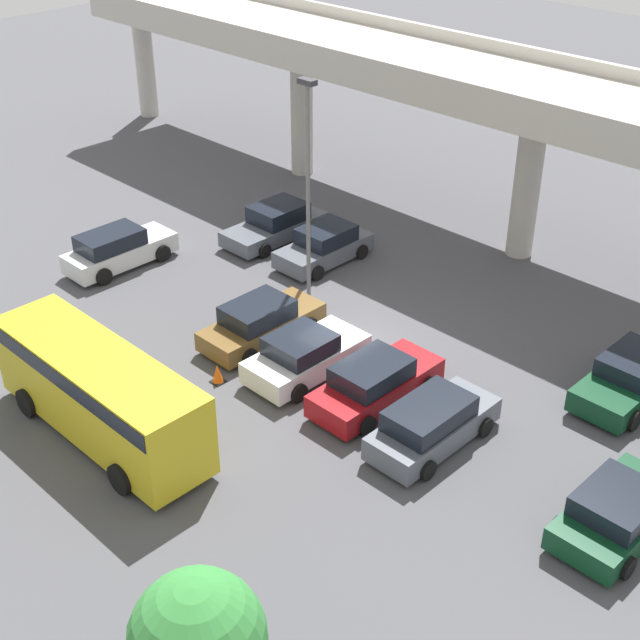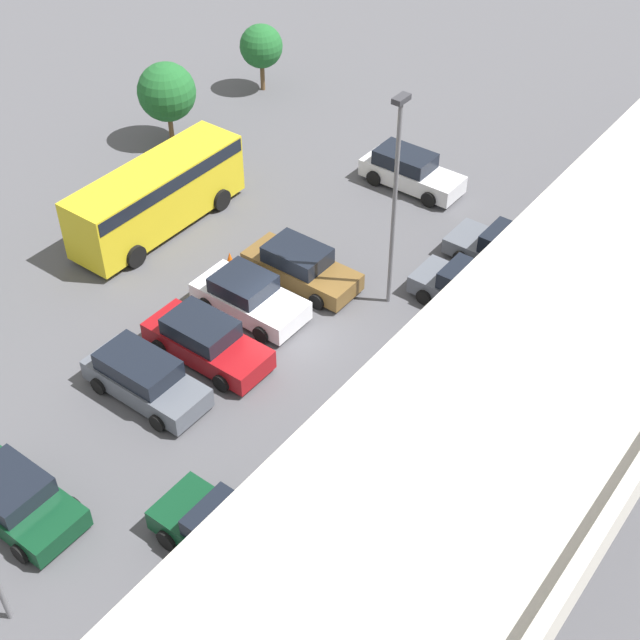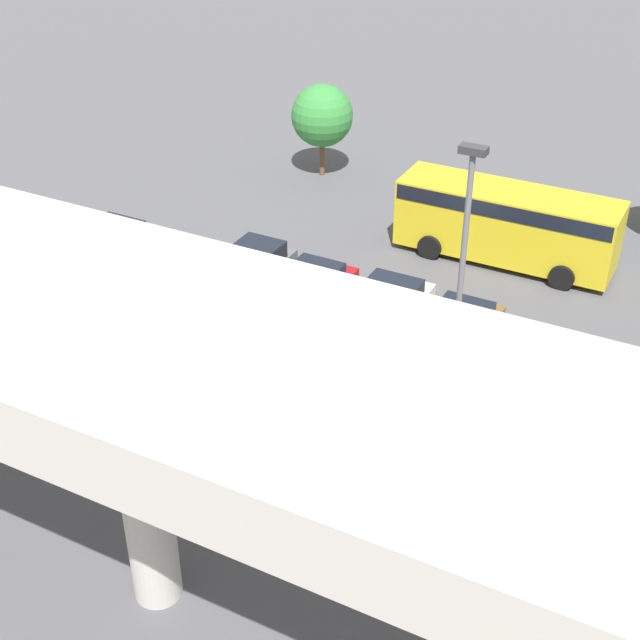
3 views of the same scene
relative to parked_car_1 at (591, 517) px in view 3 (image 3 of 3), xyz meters
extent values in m
plane|color=#4C4C51|center=(8.56, -4.69, -0.72)|extent=(114.92, 114.92, 0.00)
cube|color=#BCB7AD|center=(8.56, 6.39, 6.15)|extent=(53.63, 6.41, 0.90)
cube|color=#BCB7AD|center=(8.56, 3.34, 6.87)|extent=(53.63, 0.30, 0.55)
cube|color=#BCB7AD|center=(8.56, 9.45, 6.87)|extent=(53.63, 0.30, 0.55)
cylinder|color=#BCB7AD|center=(8.56, 6.39, 2.49)|extent=(1.12, 1.12, 6.42)
cube|color=#515660|center=(0.00, -0.08, -0.22)|extent=(1.95, 4.88, 0.66)
cube|color=black|center=(0.00, 0.18, 0.49)|extent=(1.80, 2.34, 0.75)
cylinder|color=black|center=(1.00, -1.60, -0.41)|extent=(0.22, 0.63, 0.63)
cylinder|color=black|center=(1.00, 1.43, -0.41)|extent=(0.22, 0.63, 0.63)
cylinder|color=black|center=(-1.00, 1.43, -0.41)|extent=(0.22, 0.63, 0.63)
cube|color=#515660|center=(3.09, -0.09, -0.19)|extent=(1.85, 4.35, 0.72)
cube|color=black|center=(3.09, 0.05, 0.51)|extent=(1.71, 2.24, 0.68)
cylinder|color=black|center=(4.04, -1.44, -0.41)|extent=(0.22, 0.63, 0.63)
cylinder|color=black|center=(2.14, -1.44, -0.41)|extent=(0.22, 0.63, 0.63)
cylinder|color=black|center=(4.04, 1.26, -0.41)|extent=(0.22, 0.63, 0.63)
cylinder|color=black|center=(2.14, 1.26, -0.41)|extent=(0.22, 0.63, 0.63)
cube|color=brown|center=(5.81, -6.07, -0.19)|extent=(1.86, 4.79, 0.71)
cube|color=black|center=(5.81, -6.27, 0.51)|extent=(1.71, 2.41, 0.68)
cylinder|color=black|center=(4.86, -4.58, -0.40)|extent=(0.22, 0.65, 0.65)
cylinder|color=black|center=(6.76, -4.58, -0.40)|extent=(0.22, 0.65, 0.65)
cylinder|color=black|center=(4.86, -7.55, -0.40)|extent=(0.22, 0.65, 0.65)
cylinder|color=black|center=(6.76, -7.55, -0.40)|extent=(0.22, 0.65, 0.65)
cube|color=silver|center=(8.50, -6.45, -0.16)|extent=(1.99, 4.45, 0.77)
cube|color=black|center=(8.50, -6.74, 0.54)|extent=(1.83, 2.08, 0.63)
cylinder|color=black|center=(7.49, -5.07, -0.39)|extent=(0.22, 0.66, 0.66)
cylinder|color=black|center=(9.52, -5.07, -0.39)|extent=(0.22, 0.66, 0.66)
cylinder|color=black|center=(7.49, -7.83, -0.39)|extent=(0.22, 0.66, 0.66)
cylinder|color=black|center=(9.52, -7.83, -0.39)|extent=(0.22, 0.66, 0.66)
cube|color=maroon|center=(11.34, -6.04, -0.15)|extent=(1.87, 4.83, 0.78)
cube|color=black|center=(11.34, -6.29, 0.57)|extent=(1.72, 2.45, 0.66)
cylinder|color=black|center=(10.38, -4.54, -0.39)|extent=(0.22, 0.67, 0.67)
cylinder|color=black|center=(12.29, -4.54, -0.39)|extent=(0.22, 0.67, 0.67)
cylinder|color=black|center=(10.38, -7.54, -0.39)|extent=(0.22, 0.67, 0.67)
cylinder|color=black|center=(12.29, -7.54, -0.39)|extent=(0.22, 0.67, 0.67)
cube|color=#515660|center=(14.01, -6.42, -0.16)|extent=(1.80, 4.59, 0.77)
cube|color=black|center=(14.01, -6.69, 0.55)|extent=(1.66, 2.75, 0.65)
cylinder|color=black|center=(13.09, -5.00, -0.41)|extent=(0.22, 0.63, 0.63)
cylinder|color=black|center=(14.94, -5.00, -0.41)|extent=(0.22, 0.63, 0.63)
cylinder|color=black|center=(13.09, -7.85, -0.41)|extent=(0.22, 0.63, 0.63)
cylinder|color=black|center=(14.94, -7.85, -0.41)|extent=(0.22, 0.63, 0.63)
cube|color=#0C381E|center=(17.10, -0.08, -0.15)|extent=(1.95, 4.48, 0.76)
cube|color=black|center=(17.10, 0.23, 0.53)|extent=(1.79, 2.38, 0.61)
cylinder|color=black|center=(18.09, -1.47, -0.38)|extent=(0.22, 0.70, 0.70)
cylinder|color=black|center=(16.10, -1.47, -0.38)|extent=(0.22, 0.70, 0.70)
cylinder|color=black|center=(18.09, 1.31, -0.38)|extent=(0.22, 0.70, 0.70)
cylinder|color=black|center=(16.10, 1.31, -0.38)|extent=(0.22, 0.70, 0.70)
cube|color=#0C381E|center=(19.92, -5.88, -0.19)|extent=(2.00, 4.32, 0.71)
cube|color=black|center=(19.92, -6.11, 0.46)|extent=(1.84, 2.24, 0.59)
cylinder|color=black|center=(18.90, -4.55, -0.40)|extent=(0.22, 0.64, 0.64)
cylinder|color=black|center=(20.95, -4.55, -0.40)|extent=(0.22, 0.64, 0.64)
cylinder|color=black|center=(18.90, -7.22, -0.40)|extent=(0.22, 0.64, 0.64)
cylinder|color=black|center=(20.95, -7.22, -0.40)|extent=(0.22, 0.64, 0.64)
cube|color=gold|center=(6.46, -13.27, 0.87)|extent=(8.39, 2.33, 2.65)
cube|color=black|center=(6.46, -13.27, 1.82)|extent=(8.23, 2.37, 0.58)
cylinder|color=black|center=(9.06, -12.09, -0.24)|extent=(0.96, 0.29, 0.96)
cylinder|color=black|center=(9.06, -14.46, -0.24)|extent=(0.96, 0.29, 0.96)
cylinder|color=black|center=(3.85, -12.09, -0.24)|extent=(0.96, 0.29, 0.96)
cylinder|color=black|center=(3.85, -14.46, -0.24)|extent=(0.96, 0.29, 0.96)
cylinder|color=slate|center=(4.74, -2.62, 3.52)|extent=(0.16, 0.16, 8.48)
cube|color=#333338|center=(4.74, -2.62, 7.86)|extent=(0.70, 0.35, 0.20)
cylinder|color=brown|center=(16.63, -17.50, 0.11)|extent=(0.24, 0.24, 1.68)
sphere|color=#337F38|center=(16.63, -17.50, 2.16)|extent=(2.84, 2.84, 2.84)
cube|color=black|center=(6.79, -9.00, -0.70)|extent=(0.44, 0.44, 0.04)
cone|color=#EA590F|center=(6.79, -9.00, -0.37)|extent=(0.40, 0.40, 0.70)
camera|label=1|loc=(26.74, -24.25, 16.76)|focal=50.00mm
camera|label=2|loc=(27.68, 11.35, 21.45)|focal=50.00mm
camera|label=3|loc=(-1.46, 17.36, 15.95)|focal=50.00mm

